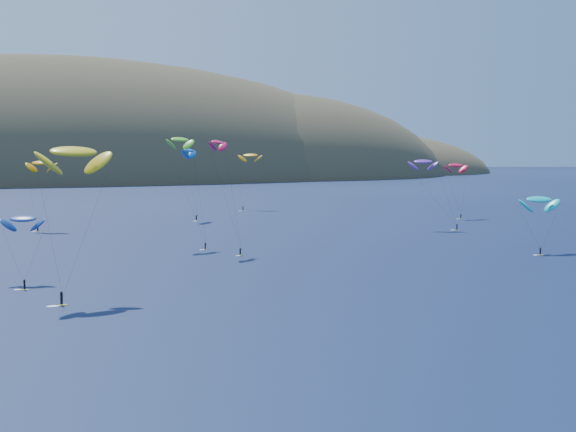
{
  "coord_description": "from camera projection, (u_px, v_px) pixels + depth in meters",
  "views": [
    {
      "loc": [
        -66.5,
        -71.38,
        22.95
      ],
      "look_at": [
        -0.56,
        80.0,
        9.0
      ],
      "focal_mm": 50.0,
      "sensor_mm": 36.0,
      "label": 1
    }
  ],
  "objects": [
    {
      "name": "ground",
      "position": [
        565.0,
        345.0,
        93.61
      ],
      "size": [
        2800.0,
        2800.0,
        0.0
      ],
      "primitive_type": "plane",
      "color": "black",
      "rests_on": "ground"
    },
    {
      "name": "island",
      "position": [
        88.0,
        192.0,
        623.92
      ],
      "size": [
        730.0,
        300.0,
        210.0
      ],
      "color": "#3D3526",
      "rests_on": "ground"
    },
    {
      "name": "kitesurfer_1",
      "position": [
        41.0,
        163.0,
        225.07
      ],
      "size": [
        9.8,
        9.91,
        21.45
      ],
      "rotation": [
        0.0,
        0.0,
        -0.6
      ],
      "color": "yellow",
      "rests_on": "ground"
    },
    {
      "name": "kitesurfer_2",
      "position": [
        74.0,
        152.0,
        122.49
      ],
      "size": [
        12.51,
        10.95,
        25.7
      ],
      "rotation": [
        0.0,
        0.0,
        0.25
      ],
      "color": "yellow",
      "rests_on": "ground"
    },
    {
      "name": "kitesurfer_3",
      "position": [
        180.0,
        140.0,
        187.13
      ],
      "size": [
        8.39,
        12.7,
        27.17
      ],
      "rotation": [
        0.0,
        0.0,
        0.42
      ],
      "color": "yellow",
      "rests_on": "ground"
    },
    {
      "name": "kitesurfer_4",
      "position": [
        189.0,
        150.0,
        257.18
      ],
      "size": [
        8.74,
        11.35,
        24.91
      ],
      "rotation": [
        0.0,
        0.0,
        0.93
      ],
      "color": "yellow",
      "rests_on": "ground"
    },
    {
      "name": "kitesurfer_5",
      "position": [
        539.0,
        199.0,
        177.9
      ],
      "size": [
        9.97,
        8.45,
        14.27
      ],
      "rotation": [
        0.0,
        0.0,
        -0.17
      ],
      "color": "yellow",
      "rests_on": "ground"
    },
    {
      "name": "kitesurfer_6",
      "position": [
        423.0,
        162.0,
        228.86
      ],
      "size": [
        11.1,
        12.69,
        21.48
      ],
      "rotation": [
        0.0,
        0.0,
        -0.5
      ],
      "color": "yellow",
      "rests_on": "ground"
    },
    {
      "name": "kitesurfer_8",
      "position": [
        456.0,
        165.0,
        265.41
      ],
      "size": [
        8.92,
        7.62,
        19.86
      ],
      "rotation": [
        0.0,
        0.0,
        0.02
      ],
      "color": "yellow",
      "rests_on": "ground"
    },
    {
      "name": "kitesurfer_9",
      "position": [
        218.0,
        143.0,
        176.07
      ],
      "size": [
        6.86,
        11.48,
        26.14
      ],
      "rotation": [
        0.0,
        0.0,
        0.71
      ],
      "color": "yellow",
      "rests_on": "ground"
    },
    {
      "name": "kitesurfer_10",
      "position": [
        23.0,
        219.0,
        137.72
      ],
      "size": [
        7.86,
        12.05,
        12.88
      ],
      "rotation": [
        0.0,
        0.0,
        -0.33
      ],
      "color": "yellow",
      "rests_on": "ground"
    },
    {
      "name": "kitesurfer_11",
      "position": [
        250.0,
        155.0,
        303.27
      ],
      "size": [
        11.92,
        14.04,
        22.86
      ],
      "rotation": [
        0.0,
        0.0,
        -0.64
      ],
      "color": "yellow",
      "rests_on": "ground"
    }
  ]
}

